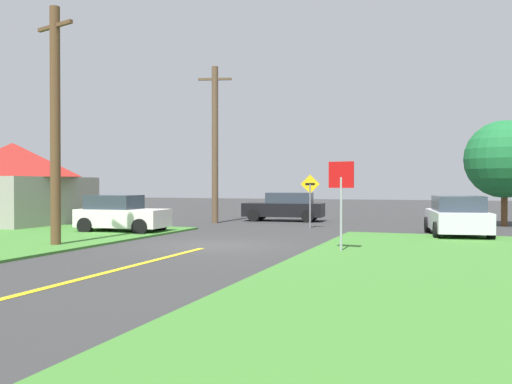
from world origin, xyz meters
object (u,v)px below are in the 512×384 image
stop_sign (341,188)px  car_approaching_junction (285,207)px  barn (13,184)px  car_on_crossroad (457,216)px  oak_tree_left (505,159)px  utility_pole_mid (215,143)px  parked_car_near_building (121,214)px  utility_pole_near (55,124)px  direction_sign (310,195)px

stop_sign → car_approaching_junction: (-5.80, 13.45, -1.16)m
car_approaching_junction → barn: 14.53m
car_on_crossroad → oak_tree_left: oak_tree_left is taller
utility_pole_mid → oak_tree_left: utility_pole_mid is taller
parked_car_near_building → car_on_crossroad: bearing=10.2°
stop_sign → oak_tree_left: size_ratio=0.53×
utility_pole_near → oak_tree_left: (14.85, 14.87, -0.74)m
car_approaching_junction → oak_tree_left: size_ratio=0.88×
direction_sign → utility_pole_near: bearing=-120.3°
direction_sign → oak_tree_left: oak_tree_left is taller
car_on_crossroad → direction_sign: bearing=64.9°
car_on_crossroad → car_approaching_junction: bearing=45.9°
utility_pole_mid → car_on_crossroad: bearing=-17.0°
stop_sign → utility_pole_mid: bearing=-40.8°
utility_pole_near → barn: bearing=140.2°
stop_sign → utility_pole_near: size_ratio=0.35×
stop_sign → oak_tree_left: oak_tree_left is taller
car_approaching_junction → direction_sign: bearing=115.3°
car_on_crossroad → utility_pole_near: utility_pole_near is taller
stop_sign → utility_pole_mid: (-8.89, 10.64, 2.34)m
parked_car_near_building → oak_tree_left: size_ratio=0.74×
utility_pole_mid → stop_sign: bearing=-50.1°
utility_pole_near → utility_pole_mid: size_ratio=0.94×
car_approaching_junction → oak_tree_left: bearing=175.1°
car_on_crossroad → oak_tree_left: size_ratio=0.91×
utility_pole_mid → direction_sign: (5.71, -1.78, -2.71)m
car_approaching_junction → utility_pole_mid: utility_pole_mid is taller
direction_sign → barn: (-14.90, -3.05, 0.52)m
car_approaching_junction → utility_pole_near: utility_pole_near is taller
parked_car_near_building → utility_pole_near: utility_pole_near is taller
utility_pole_near → utility_pole_mid: utility_pole_mid is taller
parked_car_near_building → direction_sign: bearing=32.9°
car_on_crossroad → utility_pole_near: size_ratio=0.60×
stop_sign → car_approaching_junction: size_ratio=0.60×
car_approaching_junction → parked_car_near_building: 10.66m
stop_sign → car_on_crossroad: size_ratio=0.58×
car_on_crossroad → utility_pole_mid: 13.26m
utility_pole_near → oak_tree_left: size_ratio=1.51×
car_approaching_junction → utility_pole_near: 15.72m
parked_car_near_building → barn: size_ratio=0.63×
stop_sign → car_on_crossroad: (3.34, 6.90, -1.16)m
utility_pole_mid → oak_tree_left: 14.77m
car_on_crossroad → utility_pole_mid: size_ratio=0.57×
car_on_crossroad → barn: (-21.42, -1.09, 1.30)m
car_approaching_junction → parked_car_near_building: (-4.48, -9.67, -0.00)m
utility_pole_near → car_approaching_junction: bearing=77.0°
car_approaching_junction → car_on_crossroad: 11.24m
car_approaching_junction → stop_sign: bearing=109.0°
car_on_crossroad → direction_sign: direction_sign is taller
car_on_crossroad → parked_car_near_building: bearing=94.5°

